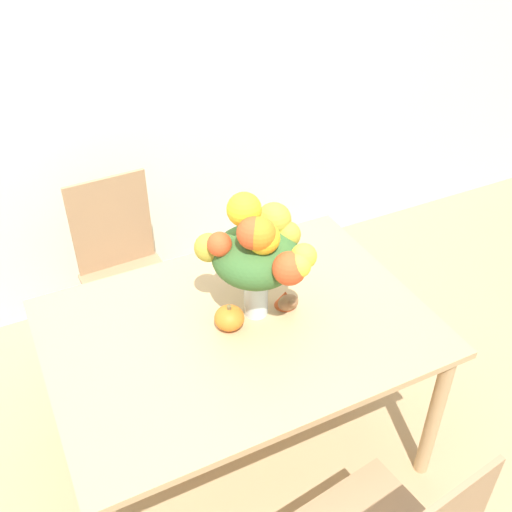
# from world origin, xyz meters

# --- Properties ---
(ground_plane) EXTENTS (12.00, 12.00, 0.00)m
(ground_plane) POSITION_xyz_m (0.00, 0.00, 0.00)
(ground_plane) COLOR tan
(wall_back) EXTENTS (8.00, 0.06, 2.70)m
(wall_back) POSITION_xyz_m (0.00, 1.34, 1.35)
(wall_back) COLOR silver
(wall_back) RESTS_ON ground_plane
(dining_table) EXTENTS (1.44, 1.03, 0.75)m
(dining_table) POSITION_xyz_m (0.00, 0.00, 0.66)
(dining_table) COLOR tan
(dining_table) RESTS_ON ground_plane
(flower_vase) EXTENTS (0.39, 0.46, 0.53)m
(flower_vase) POSITION_xyz_m (0.10, 0.03, 1.06)
(flower_vase) COLOR silver
(flower_vase) RESTS_ON dining_table
(pumpkin) EXTENTS (0.11, 0.11, 0.10)m
(pumpkin) POSITION_xyz_m (-0.03, 0.01, 0.80)
(pumpkin) COLOR orange
(pumpkin) RESTS_ON dining_table
(turkey_figurine) EXTENTS (0.09, 0.12, 0.07)m
(turkey_figurine) POSITION_xyz_m (0.21, 0.01, 0.78)
(turkey_figurine) COLOR #936642
(turkey_figurine) RESTS_ON dining_table
(dining_chair_near_window) EXTENTS (0.44, 0.44, 0.95)m
(dining_chair_near_window) POSITION_xyz_m (-0.23, 0.88, 0.48)
(dining_chair_near_window) COLOR #9E7A56
(dining_chair_near_window) RESTS_ON ground_plane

